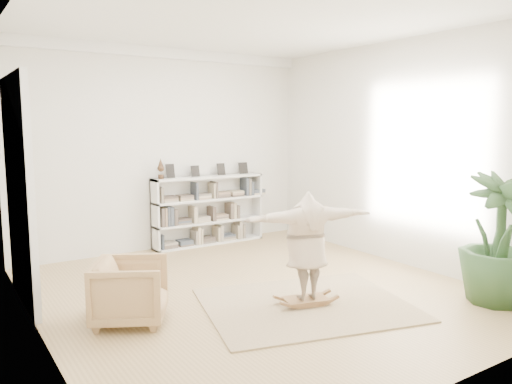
% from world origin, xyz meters
% --- Properties ---
extents(floor, '(6.00, 6.00, 0.00)m').
position_xyz_m(floor, '(0.00, 0.00, 0.00)').
color(floor, '#A28453').
rests_on(floor, ground).
extents(room_shell, '(6.00, 6.00, 6.00)m').
position_xyz_m(room_shell, '(0.00, 2.94, 3.51)').
color(room_shell, silver).
rests_on(room_shell, floor).
extents(doors, '(0.09, 1.78, 2.92)m').
position_xyz_m(doors, '(-2.70, 1.30, 1.40)').
color(doors, white).
rests_on(doors, floor).
extents(bookshelf, '(2.20, 0.35, 1.64)m').
position_xyz_m(bookshelf, '(0.74, 2.82, 0.64)').
color(bookshelf, silver).
rests_on(bookshelf, floor).
extents(armchair, '(1.09, 1.08, 0.73)m').
position_xyz_m(armchair, '(-1.80, -0.10, 0.37)').
color(armchair, tan).
rests_on(armchair, floor).
extents(rug, '(2.93, 2.58, 0.02)m').
position_xyz_m(rug, '(0.21, -0.80, 0.01)').
color(rug, tan).
rests_on(rug, floor).
extents(rocker_board, '(0.60, 0.45, 0.11)m').
position_xyz_m(rocker_board, '(0.21, -0.80, 0.07)').
color(rocker_board, olive).
rests_on(rocker_board, rug).
extents(person, '(1.72, 0.87, 1.35)m').
position_xyz_m(person, '(0.21, -0.80, 0.81)').
color(person, '#C6AF94').
rests_on(person, rocker_board).
extents(houseplant, '(1.05, 1.05, 1.66)m').
position_xyz_m(houseplant, '(2.30, -2.02, 0.83)').
color(houseplant, '#2C4C26').
rests_on(houseplant, floor).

